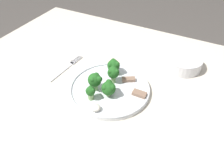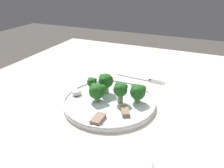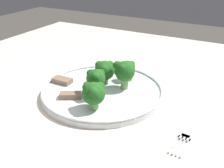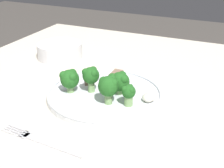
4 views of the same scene
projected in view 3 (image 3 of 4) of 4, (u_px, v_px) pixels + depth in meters
The scene contains 11 objects.
table at pixel (121, 127), 0.67m from camera, with size 1.22×1.07×0.74m.
dinner_plate at pixel (102, 91), 0.63m from camera, with size 0.29×0.29×0.02m.
fork at pixel (192, 126), 0.51m from camera, with size 0.03×0.20×0.00m.
broccoli_floret_near_rim_left at pixel (129, 68), 0.66m from camera, with size 0.03×0.03×0.05m.
broccoli_floret_center_left at pixel (105, 70), 0.64m from camera, with size 0.05×0.05×0.06m.
broccoli_floret_back_left at pixel (123, 71), 0.61m from camera, with size 0.05×0.05×0.07m.
broccoli_floret_front_left at pixel (94, 93), 0.53m from camera, with size 0.05×0.05×0.06m.
broccoli_floret_center_back at pixel (96, 79), 0.58m from camera, with size 0.04×0.04×0.07m.
meat_slice_front_slice at pixel (71, 95), 0.59m from camera, with size 0.05×0.04×0.01m.
meat_slice_middle_slice at pixel (62, 80), 0.66m from camera, with size 0.05×0.03×0.01m.
sauce_dollop at pixel (121, 69), 0.71m from camera, with size 0.03×0.03×0.02m.
Camera 3 is at (-0.24, 0.50, 1.05)m, focal length 42.00 mm.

